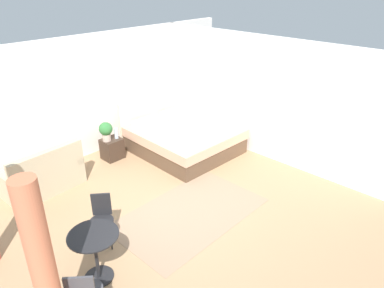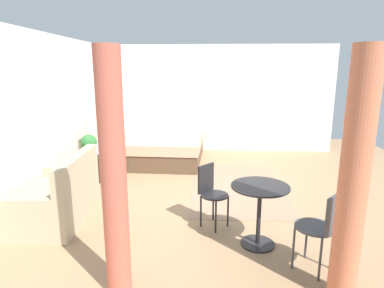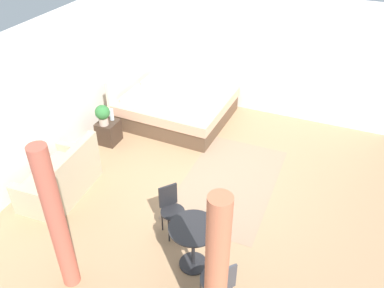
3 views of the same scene
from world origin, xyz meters
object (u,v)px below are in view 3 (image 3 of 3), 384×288
balcony_table (193,239)px  cafe_chair_near_window (171,206)px  couch (61,180)px  potted_plant (103,114)px  nightstand (109,132)px  cafe_chair_near_couch (220,281)px  vase (112,115)px  bed (175,106)px

balcony_table → cafe_chair_near_window: (0.48, 0.56, -0.02)m
couch → cafe_chair_near_window: couch is taller
potted_plant → balcony_table: 3.47m
nightstand → cafe_chair_near_window: cafe_chair_near_window is taller
nightstand → potted_plant: 0.49m
couch → cafe_chair_near_couch: size_ratio=1.66×
nightstand → cafe_chair_near_couch: cafe_chair_near_couch is taller
vase → balcony_table: bearing=-130.4°
couch → nightstand: size_ratio=3.10×
nightstand → vase: size_ratio=1.98×
cafe_chair_near_window → cafe_chair_near_couch: cafe_chair_near_couch is taller
nightstand → cafe_chair_near_couch: bearing=-129.2°
balcony_table → cafe_chair_near_couch: (-0.51, -0.55, 0.02)m
bed → couch: 3.12m
bed → nightstand: size_ratio=4.89×
bed → cafe_chair_near_window: 3.38m
bed → cafe_chair_near_window: bearing=-156.3°
vase → cafe_chair_near_couch: cafe_chair_near_couch is taller
bed → potted_plant: (-1.48, 0.85, 0.40)m
balcony_table → cafe_chair_near_couch: bearing=-132.6°
vase → balcony_table: 3.57m
bed → cafe_chair_near_couch: bed is taller
couch → vase: couch is taller
vase → cafe_chair_near_window: (-1.83, -2.15, -0.09)m
couch → vase: bearing=2.7°
vase → balcony_table: balcony_table is taller
bed → balcony_table: 4.06m
bed → cafe_chair_near_window: size_ratio=2.78×
potted_plant → cafe_chair_near_couch: 4.22m
vase → bed: bearing=-32.5°
bed → vase: 1.52m
potted_plant → balcony_table: (-2.09, -2.77, -0.19)m
nightstand → vase: vase is taller
couch → cafe_chair_near_window: size_ratio=1.76×
nightstand → potted_plant: potted_plant is taller
potted_plant → bed: bearing=-29.9°
potted_plant → cafe_chair_near_window: (-1.61, -2.20, -0.21)m
cafe_chair_near_window → cafe_chair_near_couch: (-0.99, -1.12, 0.03)m
couch → potted_plant: size_ratio=3.41×
cafe_chair_near_window → vase: bearing=49.6°
cafe_chair_near_couch → nightstand: bearing=50.8°
couch → cafe_chair_near_couch: bearing=-108.1°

